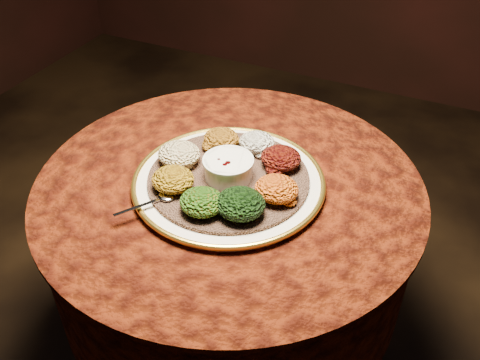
% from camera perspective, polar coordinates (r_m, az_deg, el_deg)
% --- Properties ---
extents(table, '(0.96, 0.96, 0.73)m').
position_cam_1_polar(table, '(1.44, -1.10, -5.81)').
color(table, black).
rests_on(table, ground).
extents(platter, '(0.58, 0.58, 0.02)m').
position_cam_1_polar(platter, '(1.30, -1.23, -0.18)').
color(platter, white).
rests_on(platter, table).
extents(injera, '(0.43, 0.43, 0.01)m').
position_cam_1_polar(injera, '(1.29, -1.23, 0.20)').
color(injera, brown).
rests_on(injera, platter).
extents(stew_bowl, '(0.12, 0.12, 0.05)m').
position_cam_1_polar(stew_bowl, '(1.27, -1.25, 1.43)').
color(stew_bowl, white).
rests_on(stew_bowl, injera).
extents(spoon, '(0.09, 0.12, 0.01)m').
position_cam_1_polar(spoon, '(1.23, -8.42, -1.98)').
color(spoon, silver).
rests_on(spoon, injera).
extents(portion_ayib, '(0.09, 0.09, 0.04)m').
position_cam_1_polar(portion_ayib, '(1.37, 1.80, 4.06)').
color(portion_ayib, white).
rests_on(portion_ayib, injera).
extents(portion_kitfo, '(0.10, 0.10, 0.05)m').
position_cam_1_polar(portion_kitfo, '(1.31, 4.38, 2.36)').
color(portion_kitfo, black).
rests_on(portion_kitfo, injera).
extents(portion_tikil, '(0.10, 0.10, 0.05)m').
position_cam_1_polar(portion_tikil, '(1.21, 3.92, -0.95)').
color(portion_tikil, '#B37B0E').
rests_on(portion_tikil, injera).
extents(portion_gomen, '(0.11, 0.11, 0.05)m').
position_cam_1_polar(portion_gomen, '(1.17, 0.04, -2.55)').
color(portion_gomen, black).
rests_on(portion_gomen, injera).
extents(portion_mixveg, '(0.10, 0.10, 0.05)m').
position_cam_1_polar(portion_mixveg, '(1.18, -4.07, -2.35)').
color(portion_mixveg, '#8F3A09').
rests_on(portion_mixveg, injera).
extents(portion_kik, '(0.10, 0.10, 0.05)m').
position_cam_1_polar(portion_kik, '(1.25, -7.17, 0.05)').
color(portion_kik, '#A4780E').
rests_on(portion_kik, injera).
extents(portion_timatim, '(0.11, 0.10, 0.05)m').
position_cam_1_polar(portion_timatim, '(1.33, -6.51, 2.76)').
color(portion_timatim, maroon).
rests_on(portion_timatim, injera).
extents(portion_shiro, '(0.09, 0.09, 0.04)m').
position_cam_1_polar(portion_shiro, '(1.38, -2.03, 4.48)').
color(portion_shiro, brown).
rests_on(portion_shiro, injera).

